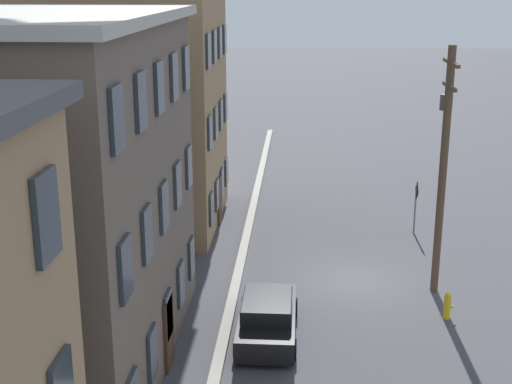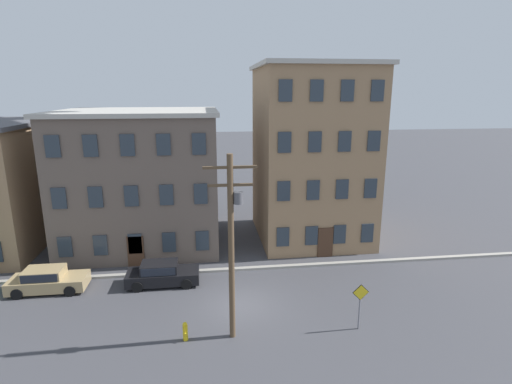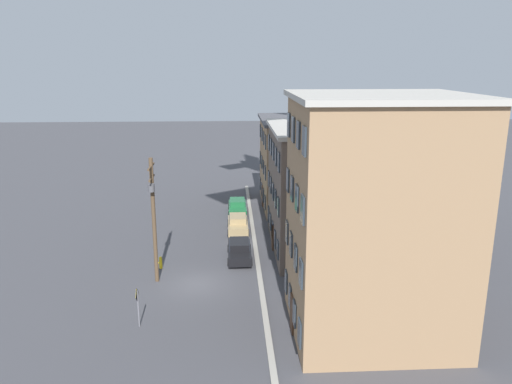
{
  "view_description": "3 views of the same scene",
  "coord_description": "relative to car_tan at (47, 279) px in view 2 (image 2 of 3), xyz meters",
  "views": [
    {
      "loc": [
        -25.41,
        2.14,
        11.09
      ],
      "look_at": [
        1.71,
        3.89,
        3.01
      ],
      "focal_mm": 50.0,
      "sensor_mm": 36.0,
      "label": 1
    },
    {
      "loc": [
        -1.73,
        -20.15,
        11.64
      ],
      "look_at": [
        1.15,
        2.2,
        5.96
      ],
      "focal_mm": 28.0,
      "sensor_mm": 36.0,
      "label": 2
    },
    {
      "loc": [
        32.77,
        2.46,
        15.31
      ],
      "look_at": [
        -1.02,
        4.25,
        6.44
      ],
      "focal_mm": 35.0,
      "sensor_mm": 36.0,
      "label": 3
    }
  ],
  "objects": [
    {
      "name": "car_tan",
      "position": [
        0.0,
        0.0,
        0.0
      ],
      "size": [
        4.4,
        1.92,
        1.43
      ],
      "color": "tan",
      "rests_on": "ground_plane"
    },
    {
      "name": "utility_pole",
      "position": [
        10.73,
        -6.02,
        4.32
      ],
      "size": [
        2.4,
        0.44,
        9.01
      ],
      "color": "brown",
      "rests_on": "ground_plane"
    },
    {
      "name": "car_black",
      "position": [
        6.73,
        0.0,
        0.0
      ],
      "size": [
        4.4,
        1.92,
        1.43
      ],
      "color": "black",
      "rests_on": "ground_plane"
    },
    {
      "name": "kerb_strip",
      "position": [
        11.35,
        1.39,
        -0.67
      ],
      "size": [
        56.0,
        0.36,
        0.16
      ],
      "primitive_type": "cube",
      "color": "#9E998E",
      "rests_on": "ground_plane"
    },
    {
      "name": "ground_plane",
      "position": [
        11.35,
        -3.11,
        -0.75
      ],
      "size": [
        200.0,
        200.0,
        0.0
      ],
      "primitive_type": "plane",
      "color": "#424247"
    },
    {
      "name": "caution_sign",
      "position": [
        17.03,
        -6.21,
        0.87
      ],
      "size": [
        0.85,
        0.08,
        2.46
      ],
      "color": "slate",
      "rests_on": "ground_plane"
    },
    {
      "name": "fire_hydrant",
      "position": [
        8.41,
        -6.05,
        -0.27
      ],
      "size": [
        0.24,
        0.34,
        0.96
      ],
      "color": "yellow",
      "rests_on": "ground_plane"
    },
    {
      "name": "apartment_midblock",
      "position": [
        4.74,
        8.08,
        4.42
      ],
      "size": [
        11.77,
        10.9,
        10.32
      ],
      "color": "#66564C",
      "rests_on": "ground_plane"
    },
    {
      "name": "apartment_far",
      "position": [
        18.01,
        7.42,
        6.11
      ],
      "size": [
        8.81,
        9.6,
        13.68
      ],
      "color": "#9E7A56",
      "rests_on": "ground_plane"
    }
  ]
}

